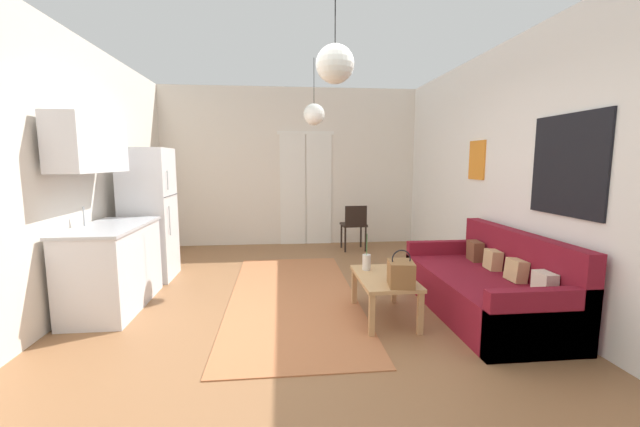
# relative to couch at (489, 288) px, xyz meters

# --- Properties ---
(ground_plane) EXTENTS (5.28, 8.20, 0.10)m
(ground_plane) POSITION_rel_couch_xyz_m (-1.91, -0.17, -0.32)
(ground_plane) COLOR #8E603D
(wall_back) EXTENTS (4.88, 0.13, 2.89)m
(wall_back) POSITION_rel_couch_xyz_m (-1.90, 3.67, 1.17)
(wall_back) COLOR silver
(wall_back) RESTS_ON ground_plane
(wall_right) EXTENTS (0.12, 7.80, 2.89)m
(wall_right) POSITION_rel_couch_xyz_m (0.48, -0.17, 1.18)
(wall_right) COLOR white
(wall_right) RESTS_ON ground_plane
(wall_left) EXTENTS (0.12, 7.80, 2.89)m
(wall_left) POSITION_rel_couch_xyz_m (-4.29, -0.17, 1.18)
(wall_left) COLOR silver
(wall_left) RESTS_ON ground_plane
(area_rug) EXTENTS (1.43, 3.40, 0.01)m
(area_rug) POSITION_rel_couch_xyz_m (-1.98, 0.71, -0.26)
(area_rug) COLOR #B26B42
(area_rug) RESTS_ON ground_plane
(couch) EXTENTS (0.92, 1.96, 0.85)m
(couch) POSITION_rel_couch_xyz_m (0.00, 0.00, 0.00)
(couch) COLOR maroon
(couch) RESTS_ON ground_plane
(coffee_table) EXTENTS (0.53, 0.89, 0.43)m
(coffee_table) POSITION_rel_couch_xyz_m (-1.10, -0.00, 0.10)
(coffee_table) COLOR tan
(coffee_table) RESTS_ON ground_plane
(bamboo_vase) EXTENTS (0.09, 0.09, 0.38)m
(bamboo_vase) POSITION_rel_couch_xyz_m (-1.23, 0.23, 0.25)
(bamboo_vase) COLOR beige
(bamboo_vase) RESTS_ON coffee_table
(handbag) EXTENTS (0.26, 0.31, 0.34)m
(handbag) POSITION_rel_couch_xyz_m (-1.03, -0.30, 0.28)
(handbag) COLOR brown
(handbag) RESTS_ON coffee_table
(refrigerator) EXTENTS (0.60, 0.65, 1.73)m
(refrigerator) POSITION_rel_couch_xyz_m (-3.84, 1.63, 0.60)
(refrigerator) COLOR white
(refrigerator) RESTS_ON ground_plane
(kitchen_counter) EXTENTS (0.63, 1.30, 2.00)m
(kitchen_counter) POSITION_rel_couch_xyz_m (-3.92, 0.57, 0.48)
(kitchen_counter) COLOR silver
(kitchen_counter) RESTS_ON ground_plane
(accent_chair) EXTENTS (0.44, 0.42, 0.80)m
(accent_chair) POSITION_rel_couch_xyz_m (-0.83, 2.95, 0.21)
(accent_chair) COLOR black
(accent_chair) RESTS_ON ground_plane
(pendant_lamp_near) EXTENTS (0.26, 0.26, 0.82)m
(pendant_lamp_near) POSITION_rel_couch_xyz_m (-1.74, -0.96, 1.93)
(pendant_lamp_near) COLOR black
(pendant_lamp_far) EXTENTS (0.28, 0.28, 0.86)m
(pendant_lamp_far) POSITION_rel_couch_xyz_m (-1.65, 1.62, 1.91)
(pendant_lamp_far) COLOR black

